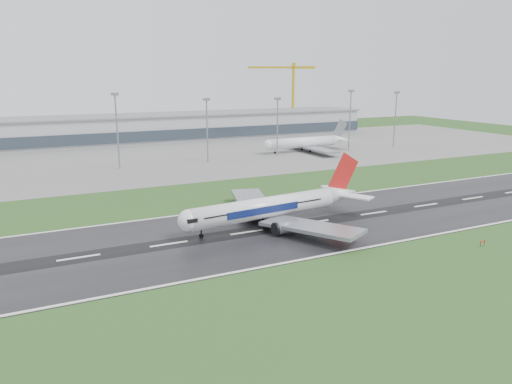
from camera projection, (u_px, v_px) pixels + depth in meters
ground at (373, 213)px, 135.93m from camera, size 520.00×520.00×0.00m
runway at (373, 213)px, 135.92m from camera, size 400.00×45.00×0.10m
apron at (218, 152)px, 245.58m from camera, size 400.00×130.00×0.08m
terminal at (183, 127)px, 296.45m from camera, size 240.00×36.00×15.00m
main_airliner at (277, 193)px, 124.50m from camera, size 61.12×58.78×16.43m
parked_airliner at (306, 137)px, 246.02m from camera, size 53.24×49.80×15.14m
tower_crane at (293, 97)px, 342.11m from camera, size 45.12×21.75×47.24m
floodmast_1 at (117, 133)px, 197.51m from camera, size 0.64×0.64×30.60m
floodmast_2 at (207, 132)px, 214.36m from camera, size 0.64×0.64×27.63m
floodmast_3 at (277, 128)px, 229.39m from camera, size 0.64×0.64×27.27m
floodmast_4 at (350, 122)px, 246.83m from camera, size 0.64×0.64×30.34m
floodmast_5 at (395, 121)px, 259.59m from camera, size 0.64×0.64×29.17m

